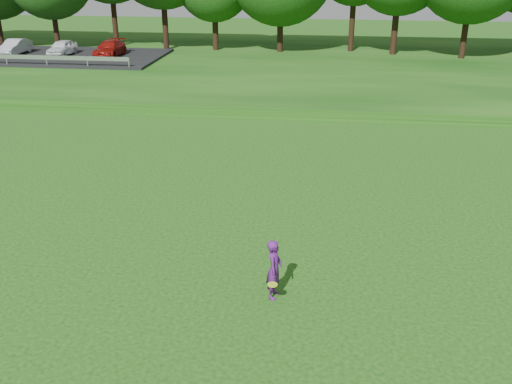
# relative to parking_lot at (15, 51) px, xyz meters

# --- Properties ---
(ground) EXTENTS (140.00, 140.00, 0.00)m
(ground) POSITION_rel_parking_lot_xyz_m (23.98, -32.81, -1.03)
(ground) COLOR #11430C
(ground) RESTS_ON ground
(berm) EXTENTS (130.00, 30.00, 0.60)m
(berm) POSITION_rel_parking_lot_xyz_m (23.98, 1.19, -0.73)
(berm) COLOR #11430C
(berm) RESTS_ON ground
(walking_path) EXTENTS (130.00, 1.60, 0.04)m
(walking_path) POSITION_rel_parking_lot_xyz_m (23.98, -12.81, -1.01)
(walking_path) COLOR gray
(walking_path) RESTS_ON ground
(parking_lot) EXTENTS (24.00, 9.00, 1.38)m
(parking_lot) POSITION_rel_parking_lot_xyz_m (0.00, 0.00, 0.00)
(parking_lot) COLOR black
(parking_lot) RESTS_ON berm
(woman) EXTENTS (0.47, 0.99, 1.67)m
(woman) POSITION_rel_parking_lot_xyz_m (24.26, -31.22, -0.20)
(woman) COLOR #591973
(woman) RESTS_ON ground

